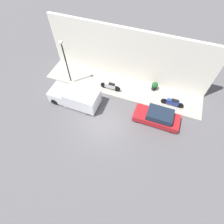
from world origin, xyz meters
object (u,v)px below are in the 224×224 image
at_px(scooter_silver, 110,86).
at_px(motorcycle_blue, 173,102).
at_px(parked_car, 157,117).
at_px(streetlamp, 65,56).
at_px(delivery_van, 75,97).
at_px(potted_plant, 155,86).

xyz_separation_m(scooter_silver, motorcycle_blue, (0.09, -6.19, -0.01)).
bearing_deg(scooter_silver, motorcycle_blue, -89.20).
bearing_deg(parked_car, motorcycle_blue, -25.00).
bearing_deg(scooter_silver, streetlamp, 96.47).
bearing_deg(motorcycle_blue, delivery_van, 107.59).
bearing_deg(potted_plant, delivery_van, 122.44).
distance_m(delivery_van, streetlamp, 3.75).
distance_m(parked_car, delivery_van, 7.72).
relative_size(motorcycle_blue, streetlamp, 0.44).
distance_m(scooter_silver, motorcycle_blue, 6.19).
height_order(streetlamp, potted_plant, streetlamp).
height_order(motorcycle_blue, streetlamp, streetlamp).
bearing_deg(potted_plant, scooter_silver, 110.61).
height_order(motorcycle_blue, potted_plant, potted_plant).
bearing_deg(streetlamp, scooter_silver, -83.53).
height_order(scooter_silver, potted_plant, potted_plant).
distance_m(streetlamp, potted_plant, 9.08).
bearing_deg(motorcycle_blue, scooter_silver, 90.80).
bearing_deg(potted_plant, parked_car, -164.13).
xyz_separation_m(parked_car, delivery_van, (-0.61, 7.70, 0.26)).
height_order(parked_car, delivery_van, delivery_van).
height_order(scooter_silver, motorcycle_blue, scooter_silver).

